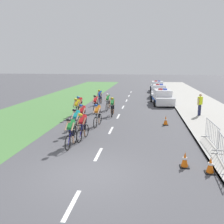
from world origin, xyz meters
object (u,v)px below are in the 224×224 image
cyclist_lead (71,132)px  cyclist_eighth (96,104)px  cyclist_fourth (82,115)px  traffic_cone_far (210,165)px  cyclist_fifth (97,114)px  police_car_nearest (162,98)px  cyclist_third (76,120)px  crowd_barrier_middle (212,133)px  spectator_closest (200,103)px  traffic_cone_mid (166,120)px  cyclist_ninth (80,105)px  police_car_second (159,91)px  cyclist_eleventh (100,97)px  cyclist_second (83,126)px  traffic_cone_near (185,160)px  crowd_barrier_front (224,151)px  police_car_third (157,87)px  cyclist_sixth (77,108)px  cyclist_seventh (112,106)px  cyclist_tenth (108,101)px

cyclist_lead → cyclist_eighth: same height
cyclist_fourth → traffic_cone_far: bearing=-42.0°
cyclist_fifth → police_car_nearest: police_car_nearest is taller
cyclist_third → cyclist_fourth: same height
crowd_barrier_middle → spectator_closest: size_ratio=1.39×
crowd_barrier_middle → traffic_cone_mid: 4.30m
cyclist_ninth → police_car_second: bearing=58.6°
cyclist_fourth → spectator_closest: size_ratio=1.03×
cyclist_ninth → spectator_closest: size_ratio=1.03×
cyclist_eleventh → cyclist_second: bearing=-83.8°
traffic_cone_mid → traffic_cone_near: bearing=-88.0°
cyclist_lead → crowd_barrier_front: size_ratio=0.74×
police_car_third → cyclist_fourth: bearing=-105.4°
cyclist_eighth → traffic_cone_far: size_ratio=2.69×
police_car_nearest → police_car_second: (-0.00, 5.37, 0.00)m
cyclist_third → traffic_cone_far: 7.82m
cyclist_fifth → cyclist_sixth: size_ratio=1.00×
cyclist_fourth → police_car_second: (5.71, 14.93, -0.11)m
cyclist_fourth → crowd_barrier_front: bearing=-35.8°
police_car_nearest → police_car_third: 11.11m
cyclist_lead → cyclist_eighth: bearing=93.5°
police_car_nearest → traffic_cone_far: police_car_nearest is taller
cyclist_seventh → police_car_second: size_ratio=0.38×
traffic_cone_mid → police_car_nearest: bearing=88.0°
cyclist_fourth → traffic_cone_mid: 5.57m
cyclist_second → cyclist_eleventh: 11.19m
police_car_nearest → spectator_closest: (2.47, -5.51, 0.40)m
police_car_second → traffic_cone_mid: size_ratio=7.06×
cyclist_ninth → traffic_cone_near: 11.38m
cyclist_eleventh → cyclist_tenth: bearing=-65.5°
cyclist_eighth → police_car_third: (5.77, 16.25, -0.11)m
cyclist_tenth → cyclist_seventh: bearing=-72.6°
cyclist_ninth → police_car_third: bearing=68.0°
cyclist_lead → traffic_cone_near: (5.20, -1.63, -0.48)m
cyclist_fifth → cyclist_ninth: size_ratio=1.00×
crowd_barrier_front → cyclist_tenth: bearing=120.5°
cyclist_third → cyclist_fourth: (-0.05, 1.53, 0.00)m
cyclist_fourth → cyclist_lead: bearing=-83.3°
police_car_third → cyclist_third: bearing=-104.3°
cyclist_ninth → police_car_nearest: bearing=40.8°
cyclist_seventh → crowd_barrier_middle: bearing=-45.8°
cyclist_third → police_car_third: bearing=75.7°
police_car_nearest → police_car_third: size_ratio=1.03×
cyclist_eleventh → cyclist_fifth: bearing=-80.1°
police_car_second → police_car_third: 5.74m
cyclist_tenth → crowd_barrier_middle: (6.60, -8.31, -0.14)m
cyclist_lead → cyclist_fourth: (-0.45, 3.85, 0.00)m
cyclist_fourth → crowd_barrier_middle: 7.84m
cyclist_eighth → cyclist_fourth: bearing=-89.3°
cyclist_eighth → traffic_cone_near: 11.44m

